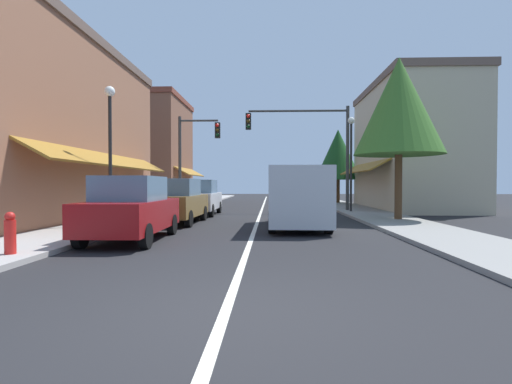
# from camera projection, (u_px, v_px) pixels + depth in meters

# --- Properties ---
(ground_plane) EXTENTS (80.00, 80.00, 0.00)m
(ground_plane) POSITION_uv_depth(u_px,v_px,m) (261.00, 211.00, 22.65)
(ground_plane) COLOR black
(sidewalk_left) EXTENTS (2.60, 56.00, 0.12)m
(sidewalk_left) POSITION_uv_depth(u_px,v_px,m) (167.00, 210.00, 22.86)
(sidewalk_left) COLOR #A39E99
(sidewalk_left) RESTS_ON ground
(sidewalk_right) EXTENTS (2.60, 56.00, 0.12)m
(sidewalk_right) POSITION_uv_depth(u_px,v_px,m) (357.00, 210.00, 22.44)
(sidewalk_right) COLOR gray
(sidewalk_right) RESTS_ON ground
(lane_center_stripe) EXTENTS (0.14, 52.00, 0.01)m
(lane_center_stripe) POSITION_uv_depth(u_px,v_px,m) (261.00, 211.00, 22.65)
(lane_center_stripe) COLOR silver
(lane_center_stripe) RESTS_ON ground
(storefront_left_block) EXTENTS (6.71, 14.20, 7.88)m
(storefront_left_block) POSITION_uv_depth(u_px,v_px,m) (39.00, 129.00, 16.94)
(storefront_left_block) COLOR #8E5B42
(storefront_left_block) RESTS_ON ground
(storefront_right_block) EXTENTS (6.11, 10.20, 7.74)m
(storefront_right_block) POSITION_uv_depth(u_px,v_px,m) (411.00, 147.00, 24.22)
(storefront_right_block) COLOR #BCAD8E
(storefront_right_block) RESTS_ON ground
(storefront_far_left) EXTENTS (7.15, 8.20, 8.72)m
(storefront_far_left) POSITION_uv_depth(u_px,v_px,m) (149.00, 151.00, 32.92)
(storefront_far_left) COLOR brown
(storefront_far_left) RESTS_ON ground
(parked_car_nearest_left) EXTENTS (1.85, 4.13, 1.77)m
(parked_car_nearest_left) POSITION_uv_depth(u_px,v_px,m) (131.00, 209.00, 10.70)
(parked_car_nearest_left) COLOR maroon
(parked_car_nearest_left) RESTS_ON ground
(parked_car_second_left) EXTENTS (1.87, 4.14, 1.77)m
(parked_car_second_left) POSITION_uv_depth(u_px,v_px,m) (177.00, 201.00, 15.45)
(parked_car_second_left) COLOR brown
(parked_car_second_left) RESTS_ON ground
(parked_car_third_left) EXTENTS (1.78, 4.10, 1.77)m
(parked_car_third_left) POSITION_uv_depth(u_px,v_px,m) (200.00, 198.00, 19.73)
(parked_car_third_left) COLOR silver
(parked_car_third_left) RESTS_ON ground
(van_in_lane) EXTENTS (2.07, 5.21, 2.12)m
(van_in_lane) POSITION_uv_depth(u_px,v_px,m) (298.00, 196.00, 13.86)
(van_in_lane) COLOR #B2B7BC
(van_in_lane) RESTS_ON ground
(traffic_signal_mast_arm) EXTENTS (5.74, 0.50, 5.88)m
(traffic_signal_mast_arm) POSITION_uv_depth(u_px,v_px,m) (312.00, 139.00, 21.68)
(traffic_signal_mast_arm) COLOR #333333
(traffic_signal_mast_arm) RESTS_ON ground
(traffic_signal_left_corner) EXTENTS (2.50, 0.50, 5.53)m
(traffic_signal_left_corner) POSITION_uv_depth(u_px,v_px,m) (193.00, 149.00, 22.89)
(traffic_signal_left_corner) COLOR #333333
(traffic_signal_left_corner) RESTS_ON ground
(street_lamp_left_near) EXTENTS (0.36, 0.36, 4.96)m
(street_lamp_left_near) POSITION_uv_depth(u_px,v_px,m) (110.00, 133.00, 13.62)
(street_lamp_left_near) COLOR black
(street_lamp_left_near) RESTS_ON ground
(street_lamp_right_mid) EXTENTS (0.36, 0.36, 5.11)m
(street_lamp_right_mid) POSITION_uv_depth(u_px,v_px,m) (351.00, 149.00, 20.78)
(street_lamp_right_mid) COLOR black
(street_lamp_right_mid) RESTS_ON ground
(tree_right_near) EXTENTS (3.62, 3.62, 6.75)m
(tree_right_near) POSITION_uv_depth(u_px,v_px,m) (399.00, 106.00, 16.02)
(tree_right_near) COLOR #4C331E
(tree_right_near) RESTS_ON ground
(tree_right_far) EXTENTS (3.54, 3.54, 5.82)m
(tree_right_far) POSITION_uv_depth(u_px,v_px,m) (338.00, 155.00, 30.43)
(tree_right_far) COLOR #4C331E
(tree_right_far) RESTS_ON ground
(fire_hydrant) EXTENTS (0.22, 0.22, 0.87)m
(fire_hydrant) POSITION_uv_depth(u_px,v_px,m) (10.00, 233.00, 8.03)
(fire_hydrant) COLOR red
(fire_hydrant) RESTS_ON ground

